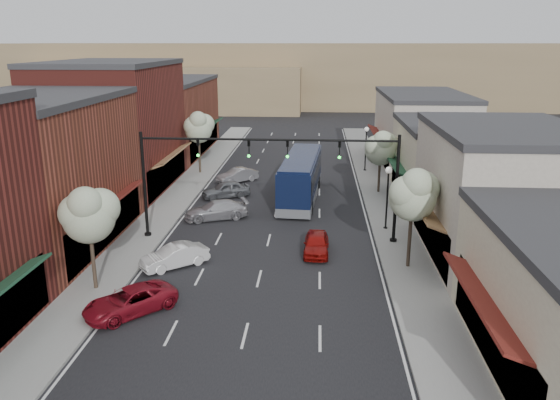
% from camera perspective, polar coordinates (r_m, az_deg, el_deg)
% --- Properties ---
extents(ground, '(160.00, 160.00, 0.00)m').
position_cam_1_polar(ground, '(28.23, -2.63, -9.89)').
color(ground, black).
rests_on(ground, ground).
extents(sidewalk_left, '(2.80, 73.00, 0.15)m').
position_cam_1_polar(sidewalk_left, '(46.79, -10.34, 0.68)').
color(sidewalk_left, gray).
rests_on(sidewalk_left, ground).
extents(sidewalk_right, '(2.80, 73.00, 0.15)m').
position_cam_1_polar(sidewalk_right, '(45.70, 10.55, 0.29)').
color(sidewalk_right, gray).
rests_on(sidewalk_right, ground).
extents(curb_left, '(0.25, 73.00, 0.17)m').
position_cam_1_polar(curb_left, '(46.47, -8.66, 0.65)').
color(curb_left, gray).
rests_on(curb_left, ground).
extents(curb_right, '(0.25, 73.00, 0.17)m').
position_cam_1_polar(curb_right, '(45.56, 8.80, 0.33)').
color(curb_right, gray).
rests_on(curb_right, ground).
extents(bldg_left_midnear, '(10.14, 14.10, 9.40)m').
position_cam_1_polar(bldg_left_midnear, '(36.45, -24.43, 2.47)').
color(bldg_left_midnear, brown).
rests_on(bldg_left_midnear, ground).
extents(bldg_left_midfar, '(10.14, 14.10, 10.90)m').
position_cam_1_polar(bldg_left_midfar, '(48.86, -16.94, 7.29)').
color(bldg_left_midfar, maroon).
rests_on(bldg_left_midfar, ground).
extents(bldg_left_far, '(10.14, 18.10, 8.40)m').
position_cam_1_polar(bldg_left_far, '(64.08, -11.85, 8.50)').
color(bldg_left_far, brown).
rests_on(bldg_left_far, ground).
extents(bldg_right_midnear, '(9.14, 12.10, 7.90)m').
position_cam_1_polar(bldg_right_midnear, '(34.05, 22.12, 0.53)').
color(bldg_right_midnear, '#BDB1A2').
rests_on(bldg_right_midnear, ground).
extents(bldg_right_midfar, '(9.14, 12.10, 6.40)m').
position_cam_1_polar(bldg_right_midfar, '(45.43, 17.48, 3.73)').
color(bldg_right_midfar, beige).
rests_on(bldg_right_midfar, ground).
extents(bldg_right_far, '(9.14, 16.10, 7.40)m').
position_cam_1_polar(bldg_right_far, '(58.82, 14.47, 7.17)').
color(bldg_right_far, '#BDB1A2').
rests_on(bldg_right_far, ground).
extents(hill_far, '(120.00, 30.00, 12.00)m').
position_cam_1_polar(hill_far, '(115.39, 2.48, 13.05)').
color(hill_far, '#7A6647').
rests_on(hill_far, ground).
extents(hill_near, '(50.00, 20.00, 8.00)m').
position_cam_1_polar(hill_near, '(107.23, -11.47, 11.44)').
color(hill_near, '#7A6647').
rests_on(hill_near, ground).
extents(signal_mast_right, '(8.22, 0.46, 7.00)m').
position_cam_1_polar(signal_mast_right, '(34.18, 8.21, 2.88)').
color(signal_mast_right, black).
rests_on(signal_mast_right, ground).
extents(signal_mast_left, '(8.22, 0.46, 7.00)m').
position_cam_1_polar(signal_mast_left, '(35.15, -10.41, 3.15)').
color(signal_mast_left, black).
rests_on(signal_mast_left, ground).
extents(tree_right_near, '(2.85, 2.65, 5.95)m').
position_cam_1_polar(tree_right_near, '(30.66, 13.81, 0.69)').
color(tree_right_near, '#47382B').
rests_on(tree_right_near, ground).
extents(tree_right_far, '(2.85, 2.65, 5.43)m').
position_cam_1_polar(tree_right_far, '(46.21, 10.53, 5.46)').
color(tree_right_far, '#47382B').
rests_on(tree_right_far, ground).
extents(tree_left_near, '(2.85, 2.65, 5.69)m').
position_cam_1_polar(tree_left_near, '(28.72, -19.35, -1.31)').
color(tree_left_near, '#47382B').
rests_on(tree_left_near, ground).
extents(tree_left_far, '(2.85, 2.65, 6.13)m').
position_cam_1_polar(tree_left_far, '(52.92, -8.49, 7.58)').
color(tree_left_far, '#47382B').
rests_on(tree_left_far, ground).
extents(lamp_post_near, '(0.44, 0.44, 4.44)m').
position_cam_1_polar(lamp_post_near, '(37.21, 11.19, 1.27)').
color(lamp_post_near, black).
rests_on(lamp_post_near, ground).
extents(lamp_post_far, '(0.44, 0.44, 4.44)m').
position_cam_1_polar(lamp_post_far, '(54.21, 8.98, 6.05)').
color(lamp_post_far, black).
rests_on(lamp_post_far, ground).
extents(coach_bus, '(3.33, 11.83, 3.58)m').
position_cam_1_polar(coach_bus, '(44.26, 2.20, 2.43)').
color(coach_bus, black).
rests_on(coach_bus, ground).
extents(red_hatchback, '(1.58, 3.76, 1.27)m').
position_cam_1_polar(red_hatchback, '(33.25, 3.82, -4.56)').
color(red_hatchback, maroon).
rests_on(red_hatchback, ground).
extents(parked_car_a, '(4.55, 4.59, 1.23)m').
position_cam_1_polar(parked_car_a, '(27.19, -15.41, -10.14)').
color(parked_car_a, maroon).
rests_on(parked_car_a, ground).
extents(parked_car_b, '(3.87, 3.48, 1.28)m').
position_cam_1_polar(parked_car_b, '(31.84, -10.95, -5.80)').
color(parked_car_b, silver).
rests_on(parked_car_b, ground).
extents(parked_car_c, '(4.96, 3.35, 1.33)m').
position_cam_1_polar(parked_car_c, '(39.79, -6.70, -1.05)').
color(parked_car_c, '#A9A8AD').
rests_on(parked_car_c, ground).
extents(parked_car_d, '(4.28, 3.10, 1.35)m').
position_cam_1_polar(parked_car_d, '(45.16, -5.69, 1.09)').
color(parked_car_d, slate).
rests_on(parked_car_d, ground).
extents(parked_car_e, '(3.81, 3.52, 1.27)m').
position_cam_1_polar(parked_car_e, '(50.07, -4.48, 2.58)').
color(parked_car_e, '#9A9A9F').
rests_on(parked_car_e, ground).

